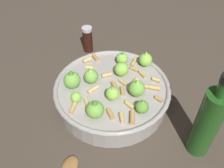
# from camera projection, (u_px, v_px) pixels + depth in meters

# --- Properties ---
(ground_plane) EXTENTS (2.40, 2.40, 0.00)m
(ground_plane) POSITION_uv_depth(u_px,v_px,m) (112.00, 101.00, 0.70)
(ground_plane) COLOR #42382D
(cooking_pan) EXTENTS (0.32, 0.32, 0.12)m
(cooking_pan) POSITION_uv_depth(u_px,v_px,m) (112.00, 92.00, 0.68)
(cooking_pan) COLOR #9E9993
(cooking_pan) RESTS_ON ground
(pepper_shaker) EXTENTS (0.04, 0.04, 0.10)m
(pepper_shaker) POSITION_uv_depth(u_px,v_px,m) (88.00, 39.00, 0.85)
(pepper_shaker) COLOR #33140F
(pepper_shaker) RESTS_ON ground
(olive_oil_bottle) EXTENTS (0.05, 0.05, 0.24)m
(olive_oil_bottle) POSITION_uv_depth(u_px,v_px,m) (208.00, 123.00, 0.52)
(olive_oil_bottle) COLOR #1E4C19
(olive_oil_bottle) RESTS_ON ground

